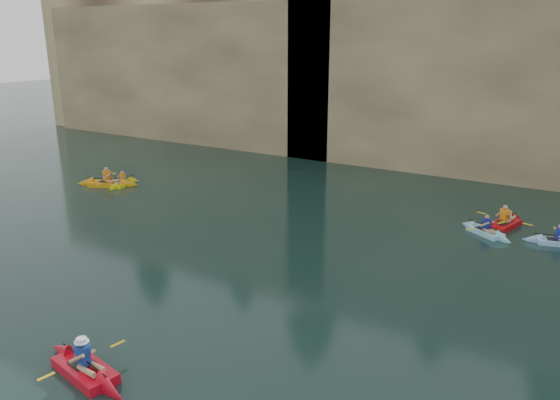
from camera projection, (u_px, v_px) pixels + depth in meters
The scene contains 12 objects.
ground at pixel (211, 344), 14.92m from camera, with size 160.00×160.00×0.00m, color black.
cliff at pixel (475, 65), 37.76m from camera, with size 70.00×16.00×12.00m, color tan.
cliff_slab_west at pixel (183, 72), 41.72m from camera, with size 26.00×2.40×10.56m, color tan.
cliff_slab_center at pixel (482, 78), 30.80m from camera, with size 24.00×2.40×11.40m, color tan.
sea_cave_west at pixel (200, 118), 41.17m from camera, with size 4.50×1.00×4.00m, color black.
sea_cave_center at pixel (374, 141), 34.42m from camera, with size 3.50×1.00×3.20m, color black.
main_kayaker at pixel (85, 369), 13.54m from camera, with size 3.51×2.30×1.27m.
kayaker_orange at pixel (107, 183), 30.23m from camera, with size 3.49×2.37×1.33m.
kayaker_ltblue_near at pixel (485, 231), 23.00m from camera, with size 2.66×2.03×1.08m.
kayaker_red_far at pixel (503, 224), 23.78m from camera, with size 2.42×3.54×1.27m.
kayaker_yellow at pixel (123, 183), 30.34m from camera, with size 2.06×2.61×1.04m.
kayaker_ltblue_mid at pixel (558, 241), 21.92m from camera, with size 2.82×2.04×1.04m.
Camera 1 is at (8.36, -10.26, 8.16)m, focal length 35.00 mm.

